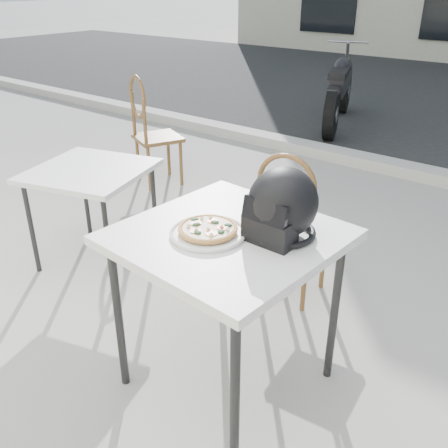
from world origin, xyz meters
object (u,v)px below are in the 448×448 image
Objects in this scene: plate at (208,233)px; cafe_table_main at (228,248)px; cafe_table_side at (90,177)px; motorcycle at (340,91)px; helmet at (281,207)px; cafe_chair_side at (149,125)px; pizza at (208,229)px; cafe_chair_main at (290,219)px.

cafe_table_main is at bearing 52.79° from plate.
cafe_table_side is 0.45× the size of motorcycle.
cafe_chair_side is at bearing 148.11° from helmet.
cafe_chair_side is at bearing 143.37° from cafe_table_main.
plate reaches higher than cafe_table_main.
pizza is (-0.00, 0.00, 0.02)m from plate.
cafe_chair_side is at bearing -28.36° from cafe_chair_main.
helmet is 0.15× the size of motorcycle.
cafe_chair_side is (-2.19, 1.74, -0.26)m from plate.
plate is at bearing 90.52° from cafe_chair_main.
cafe_chair_main is at bearing 18.13° from cafe_table_side.
cafe_chair_side is (-2.09, 0.85, 0.04)m from cafe_chair_main.
cafe_table_main is 0.96× the size of cafe_chair_main.
cafe_table_side is 0.86× the size of cafe_chair_side.
helmet is at bearing 110.70° from cafe_chair_main.
cafe_table_side is 1.49m from cafe_chair_side.
pizza is (-0.05, -0.07, 0.11)m from cafe_table_main.
helmet is 2.92m from cafe_chair_side.
cafe_table_main is 0.46× the size of motorcycle.
cafe_chair_main is (-0.10, 0.89, -0.33)m from pizza.
motorcycle reaches higher than plate.
cafe_chair_main reaches higher than pizza.
cafe_chair_main is 0.49× the size of motorcycle.
cafe_table_main is 2.75× the size of pizza.
pizza is 1.10× the size of helmet.
cafe_chair_side reaches higher than cafe_table_side.
helmet reaches higher than cafe_chair_main.
motorcycle is at bearing -73.51° from cafe_chair_main.
cafe_chair_main is 4.35m from motorcycle.
cafe_table_main reaches higher than cafe_table_side.
motorcycle is at bearing 110.79° from cafe_table_main.
plate is 0.95m from cafe_chair_main.
cafe_chair_main is 2.25m from cafe_chair_side.
cafe_table_side is at bearing -105.46° from motorcycle.
pizza reaches higher than plate.
cafe_table_side is (-1.68, 0.27, -0.35)m from helmet.
plate is at bearing 165.81° from cafe_chair_side.
cafe_chair_side is at bearing -117.39° from motorcycle.
pizza is 5.23m from motorcycle.
cafe_chair_side reaches higher than pizza.
cafe_table_main is 0.14m from pizza.
pizza is 0.32× the size of cafe_chair_side.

